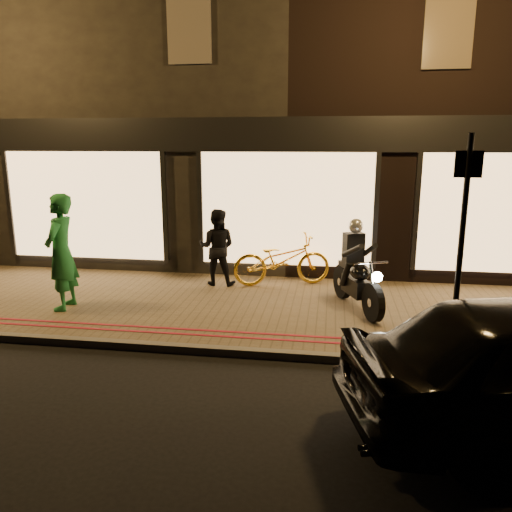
{
  "coord_description": "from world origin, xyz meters",
  "views": [
    {
      "loc": [
        0.96,
        -6.49,
        3.01
      ],
      "look_at": [
        -0.3,
        1.71,
        1.1
      ],
      "focal_mm": 35.0,
      "sensor_mm": 36.0,
      "label": 1
    }
  ],
  "objects": [
    {
      "name": "ground",
      "position": [
        0.0,
        0.0,
        0.0
      ],
      "size": [
        90.0,
        90.0,
        0.0
      ],
      "primitive_type": "plane",
      "color": "black",
      "rests_on": "ground"
    },
    {
      "name": "sidewalk",
      "position": [
        0.0,
        2.0,
        0.06
      ],
      "size": [
        50.0,
        4.0,
        0.12
      ],
      "primitive_type": "cube",
      "color": "brown",
      "rests_on": "ground"
    },
    {
      "name": "kerb_stone",
      "position": [
        0.0,
        0.05,
        0.06
      ],
      "size": [
        50.0,
        0.14,
        0.12
      ],
      "primitive_type": "cube",
      "color": "#59544C",
      "rests_on": "ground"
    },
    {
      "name": "red_kerb_lines",
      "position": [
        0.0,
        0.55,
        0.12
      ],
      "size": [
        50.0,
        0.26,
        0.01
      ],
      "color": "maroon",
      "rests_on": "sidewalk"
    },
    {
      "name": "building_row",
      "position": [
        -0.0,
        8.99,
        4.25
      ],
      "size": [
        48.0,
        10.11,
        8.5
      ],
      "color": "black",
      "rests_on": "ground"
    },
    {
      "name": "motorcycle",
      "position": [
        1.43,
        2.12,
        0.73
      ],
      "size": [
        0.88,
        1.85,
        1.59
      ],
      "rotation": [
        0.0,
        0.0,
        0.38
      ],
      "color": "black",
      "rests_on": "sidewalk"
    },
    {
      "name": "sign_post",
      "position": [
        2.7,
        0.46,
        1.8
      ],
      "size": [
        0.35,
        0.09,
        3.0
      ],
      "rotation": [
        0.0,
        0.0,
        -0.07
      ],
      "color": "black",
      "rests_on": "sidewalk"
    },
    {
      "name": "bicycle_gold",
      "position": [
        -0.02,
        3.4,
        0.65
      ],
      "size": [
        2.12,
        1.26,
        1.05
      ],
      "primitive_type": "imported",
      "rotation": [
        0.0,
        0.0,
        1.87
      ],
      "color": "yellow",
      "rests_on": "sidewalk"
    },
    {
      "name": "person_green",
      "position": [
        -3.66,
        1.33,
        1.14
      ],
      "size": [
        0.54,
        0.78,
        2.03
      ],
      "primitive_type": "imported",
      "rotation": [
        0.0,
        0.0,
        -1.49
      ],
      "color": "#1F7639",
      "rests_on": "sidewalk"
    },
    {
      "name": "person_dark",
      "position": [
        -1.34,
        3.23,
        0.9
      ],
      "size": [
        0.77,
        0.6,
        1.57
      ],
      "primitive_type": "imported",
      "rotation": [
        0.0,
        0.0,
        3.16
      ],
      "color": "black",
      "rests_on": "sidewalk"
    }
  ]
}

